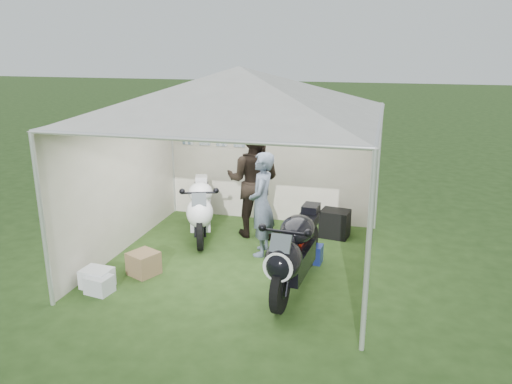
% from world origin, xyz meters
% --- Properties ---
extents(ground, '(80.00, 80.00, 0.00)m').
position_xyz_m(ground, '(0.00, 0.00, 0.00)').
color(ground, '#223C15').
rests_on(ground, ground).
extents(canopy_tent, '(5.66, 5.66, 3.00)m').
position_xyz_m(canopy_tent, '(-0.00, 0.03, 2.58)').
color(canopy_tent, silver).
rests_on(canopy_tent, ground).
extents(motorcycle_white, '(0.91, 1.92, 0.98)m').
position_xyz_m(motorcycle_white, '(-0.97, 0.79, 0.55)').
color(motorcycle_white, black).
rests_on(motorcycle_white, ground).
extents(motorcycle_black, '(0.59, 2.15, 1.06)m').
position_xyz_m(motorcycle_black, '(0.99, -0.77, 0.59)').
color(motorcycle_black, black).
rests_on(motorcycle_black, ground).
extents(paddock_stand, '(0.41, 0.27, 0.29)m').
position_xyz_m(paddock_stand, '(1.07, 0.20, 0.14)').
color(paddock_stand, '#2538AE').
rests_on(paddock_stand, ground).
extents(person_dark_jacket, '(0.99, 0.78, 2.01)m').
position_xyz_m(person_dark_jacket, '(-0.09, 1.13, 1.01)').
color(person_dark_jacket, black).
rests_on(person_dark_jacket, ground).
extents(person_blue_jacket, '(0.45, 0.65, 1.69)m').
position_xyz_m(person_blue_jacket, '(0.25, 0.34, 0.84)').
color(person_blue_jacket, slate).
rests_on(person_blue_jacket, ground).
extents(equipment_box, '(0.54, 0.46, 0.49)m').
position_xyz_m(equipment_box, '(1.33, 1.39, 0.24)').
color(equipment_box, black).
rests_on(equipment_box, ground).
extents(crate_0, '(0.44, 0.35, 0.27)m').
position_xyz_m(crate_0, '(-1.70, -1.41, 0.14)').
color(crate_0, silver).
rests_on(crate_0, ground).
extents(crate_1, '(0.51, 0.51, 0.34)m').
position_xyz_m(crate_1, '(-1.26, -0.86, 0.17)').
color(crate_1, olive).
rests_on(crate_1, ground).
extents(crate_2, '(0.38, 0.33, 0.25)m').
position_xyz_m(crate_2, '(-1.58, -1.55, 0.12)').
color(crate_2, silver).
rests_on(crate_2, ground).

